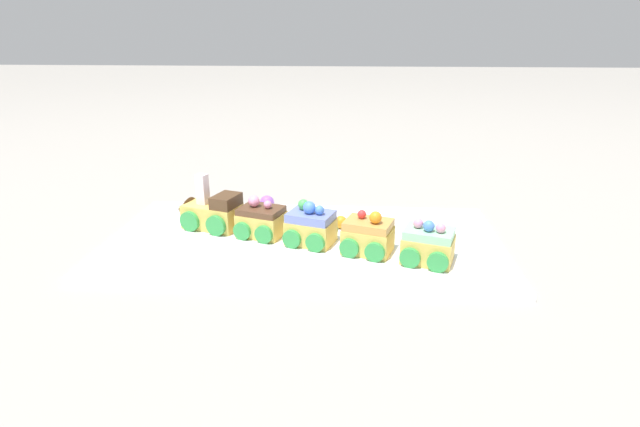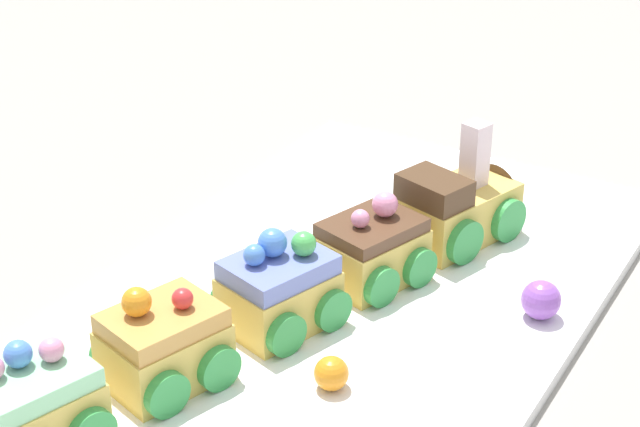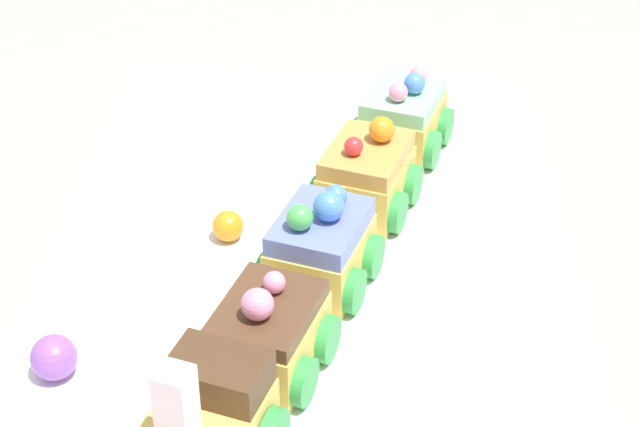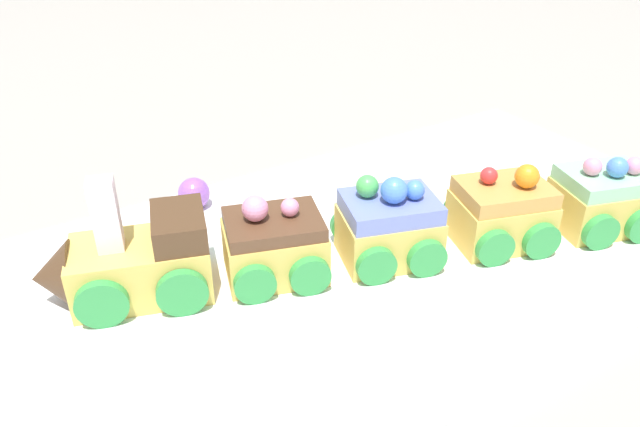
{
  "view_description": "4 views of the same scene",
  "coord_description": "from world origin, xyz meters",
  "px_view_note": "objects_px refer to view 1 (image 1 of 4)",
  "views": [
    {
      "loc": [
        -0.09,
        0.81,
        0.35
      ],
      "look_at": [
        -0.03,
        0.04,
        0.07
      ],
      "focal_mm": 28.0,
      "sensor_mm": 36.0,
      "label": 1
    },
    {
      "loc": [
        -0.57,
        -0.34,
        0.45
      ],
      "look_at": [
        0.05,
        0.02,
        0.08
      ],
      "focal_mm": 60.0,
      "sensor_mm": 36.0,
      "label": 2
    },
    {
      "loc": [
        0.59,
        0.05,
        0.48
      ],
      "look_at": [
        0.0,
        0.02,
        0.08
      ],
      "focal_mm": 60.0,
      "sensor_mm": 36.0,
      "label": 3
    },
    {
      "loc": [
        0.26,
        0.36,
        0.31
      ],
      "look_at": [
        0.05,
        0.01,
        0.07
      ],
      "focal_mm": 35.0,
      "sensor_mm": 36.0,
      "label": 4
    }
  ],
  "objects_px": {
    "cake_car_chocolate": "(261,221)",
    "cake_car_blueberry": "(311,227)",
    "cake_train_locomotive": "(209,212)",
    "gumball_purple": "(267,203)",
    "cake_car_caramel": "(368,236)",
    "gumball_orange": "(341,222)",
    "cake_car_mint": "(428,245)"
  },
  "relations": [
    {
      "from": "cake_car_caramel",
      "to": "gumball_orange",
      "type": "relative_size",
      "value": 3.9
    },
    {
      "from": "cake_car_blueberry",
      "to": "cake_car_caramel",
      "type": "xyz_separation_m",
      "value": [
        -0.1,
        0.03,
        -0.0
      ]
    },
    {
      "from": "cake_car_mint",
      "to": "gumball_purple",
      "type": "bearing_deg",
      "value": -19.6
    },
    {
      "from": "cake_car_caramel",
      "to": "cake_train_locomotive",
      "type": "bearing_deg",
      "value": -0.03
    },
    {
      "from": "cake_car_blueberry",
      "to": "gumball_orange",
      "type": "xyz_separation_m",
      "value": [
        -0.05,
        -0.07,
        -0.02
      ]
    },
    {
      "from": "cake_car_blueberry",
      "to": "cake_car_mint",
      "type": "height_order",
      "value": "cake_car_blueberry"
    },
    {
      "from": "cake_train_locomotive",
      "to": "gumball_purple",
      "type": "bearing_deg",
      "value": -114.46
    },
    {
      "from": "cake_car_chocolate",
      "to": "gumball_orange",
      "type": "distance_m",
      "value": 0.15
    },
    {
      "from": "cake_train_locomotive",
      "to": "cake_car_chocolate",
      "type": "bearing_deg",
      "value": -179.99
    },
    {
      "from": "cake_car_chocolate",
      "to": "cake_car_blueberry",
      "type": "bearing_deg",
      "value": 179.94
    },
    {
      "from": "cake_car_chocolate",
      "to": "gumball_purple",
      "type": "relative_size",
      "value": 3.1
    },
    {
      "from": "cake_train_locomotive",
      "to": "gumball_orange",
      "type": "bearing_deg",
      "value": -160.22
    },
    {
      "from": "cake_train_locomotive",
      "to": "cake_car_mint",
      "type": "distance_m",
      "value": 0.41
    },
    {
      "from": "cake_train_locomotive",
      "to": "cake_car_chocolate",
      "type": "height_order",
      "value": "cake_train_locomotive"
    },
    {
      "from": "gumball_orange",
      "to": "cake_train_locomotive",
      "type": "bearing_deg",
      "value": 2.25
    },
    {
      "from": "cake_car_mint",
      "to": "cake_car_caramel",
      "type": "bearing_deg",
      "value": -0.07
    },
    {
      "from": "cake_car_mint",
      "to": "cake_car_blueberry",
      "type": "bearing_deg",
      "value": -0.05
    },
    {
      "from": "cake_car_chocolate",
      "to": "cake_car_blueberry",
      "type": "relative_size",
      "value": 1.0
    },
    {
      "from": "cake_car_caramel",
      "to": "gumball_purple",
      "type": "relative_size",
      "value": 3.1
    },
    {
      "from": "cake_train_locomotive",
      "to": "cake_car_blueberry",
      "type": "bearing_deg",
      "value": 179.97
    },
    {
      "from": "cake_car_blueberry",
      "to": "gumball_orange",
      "type": "height_order",
      "value": "cake_car_blueberry"
    },
    {
      "from": "cake_car_blueberry",
      "to": "cake_car_caramel",
      "type": "relative_size",
      "value": 1.0
    },
    {
      "from": "cake_car_blueberry",
      "to": "gumball_orange",
      "type": "distance_m",
      "value": 0.09
    },
    {
      "from": "cake_car_caramel",
      "to": "gumball_orange",
      "type": "xyz_separation_m",
      "value": [
        0.05,
        -0.1,
        -0.02
      ]
    },
    {
      "from": "cake_car_caramel",
      "to": "gumball_orange",
      "type": "height_order",
      "value": "cake_car_caramel"
    },
    {
      "from": "cake_car_chocolate",
      "to": "cake_car_mint",
      "type": "height_order",
      "value": "same"
    },
    {
      "from": "cake_car_blueberry",
      "to": "cake_car_caramel",
      "type": "height_order",
      "value": "cake_car_blueberry"
    },
    {
      "from": "cake_car_blueberry",
      "to": "gumball_purple",
      "type": "bearing_deg",
      "value": -39.77
    },
    {
      "from": "cake_car_blueberry",
      "to": "gumball_purple",
      "type": "distance_m",
      "value": 0.2
    },
    {
      "from": "gumball_purple",
      "to": "cake_car_blueberry",
      "type": "bearing_deg",
      "value": 122.7
    },
    {
      "from": "cake_car_caramel",
      "to": "cake_car_blueberry",
      "type": "bearing_deg",
      "value": -0.03
    },
    {
      "from": "cake_car_chocolate",
      "to": "cake_car_blueberry",
      "type": "height_order",
      "value": "cake_car_blueberry"
    }
  ]
}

